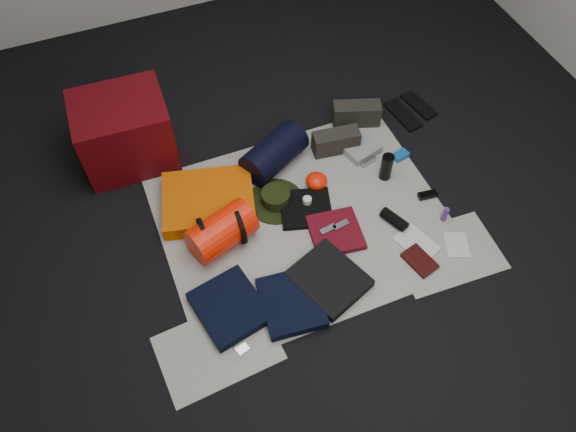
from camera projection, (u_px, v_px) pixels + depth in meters
name	position (u px, v px, depth m)	size (l,w,h in m)	color
floor	(304.00, 222.00, 3.25)	(4.50, 4.50, 0.02)	black
newspaper_mat	(304.00, 221.00, 3.24)	(1.60, 1.30, 0.01)	beige
newspaper_sheet_front_left	(218.00, 348.00, 2.80)	(0.58, 0.40, 0.00)	beige
newspaper_sheet_front_right	(447.00, 253.00, 3.12)	(0.58, 0.40, 0.00)	beige
red_cabinet	(125.00, 132.00, 3.35)	(0.53, 0.44, 0.44)	#52060B
sleeping_pad	(209.00, 201.00, 3.26)	(0.52, 0.43, 0.10)	#E05A02
stuff_sack	(222.00, 231.00, 3.07)	(0.21, 0.21, 0.36)	#F91C04
sack_strap_left	(204.00, 237.00, 3.04)	(0.22, 0.22, 0.03)	black
sack_strap_right	(239.00, 225.00, 3.09)	(0.22, 0.22, 0.03)	black
navy_duffel	(274.00, 153.00, 3.40)	(0.21, 0.21, 0.41)	black
boonie_brim	(276.00, 201.00, 3.31)	(0.34, 0.34, 0.01)	black
boonie_crown	(276.00, 197.00, 3.28)	(0.17, 0.17, 0.07)	black
hiking_boot_left	(336.00, 142.00, 3.50)	(0.29, 0.11, 0.15)	#2B2821
hiking_boot_right	(356.00, 114.00, 3.63)	(0.30, 0.11, 0.15)	#2B2821
flip_flop_left	(403.00, 115.00, 3.73)	(0.11, 0.30, 0.02)	black
flip_flop_right	(419.00, 105.00, 3.78)	(0.10, 0.27, 0.02)	black
trousers_navy_a	(230.00, 307.00, 2.89)	(0.32, 0.36, 0.06)	black
trousers_navy_b	(291.00, 303.00, 2.91)	(0.30, 0.35, 0.05)	black
trousers_charcoal	(329.00, 279.00, 2.98)	(0.32, 0.37, 0.06)	black
black_tshirt	(306.00, 209.00, 3.27)	(0.29, 0.27, 0.03)	black
red_shirt	(336.00, 232.00, 3.17)	(0.28, 0.28, 0.04)	#5A0916
orange_stuff_sack	(317.00, 181.00, 3.35)	(0.13, 0.13, 0.08)	#F91C04
first_aid_pouch	(362.00, 149.00, 3.52)	(0.21, 0.16, 0.05)	gray
water_bottle	(386.00, 167.00, 3.35)	(0.07, 0.07, 0.18)	black
speaker	(394.00, 220.00, 3.20)	(0.06, 0.06, 0.17)	black
compact_camera	(366.00, 160.00, 3.48)	(0.10, 0.06, 0.04)	#A4A4A8
cyan_case	(400.00, 155.00, 3.51)	(0.10, 0.06, 0.03)	#1057A0
toiletry_purple	(445.00, 214.00, 3.20)	(0.03, 0.03, 0.10)	#53267C
toiletry_clear	(444.00, 214.00, 3.21)	(0.03, 0.03, 0.09)	#A6AAA6
paperback_book	(420.00, 261.00, 3.07)	(0.12, 0.18, 0.03)	black
map_booklet	(417.00, 244.00, 3.14)	(0.16, 0.23, 0.01)	beige
map_printout	(457.00, 245.00, 3.14)	(0.13, 0.16, 0.01)	beige
sunglasses	(427.00, 195.00, 3.33)	(0.11, 0.05, 0.03)	black
key_cluster	(241.00, 348.00, 2.79)	(0.06, 0.06, 0.01)	#A4A4A8
tape_roll	(307.00, 200.00, 3.26)	(0.05, 0.05, 0.04)	silver
energy_bar_a	(328.00, 229.00, 3.15)	(0.10, 0.04, 0.01)	#A4A4A8
energy_bar_b	(341.00, 225.00, 3.17)	(0.10, 0.04, 0.01)	#A4A4A8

